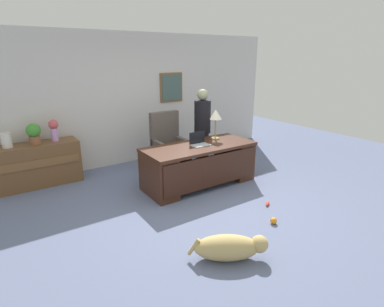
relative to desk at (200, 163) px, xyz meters
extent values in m
plane|color=slate|center=(-0.34, -0.63, -0.41)|extent=(12.00, 12.00, 0.00)
cube|color=silver|center=(-0.34, 1.97, 0.94)|extent=(7.00, 0.12, 2.70)
cube|color=brown|center=(0.54, 1.89, 1.15)|extent=(0.56, 0.03, 0.64)
cube|color=#425B57|center=(0.54, 1.87, 1.15)|extent=(0.48, 0.01, 0.56)
cube|color=#422316|center=(0.00, 0.03, 0.31)|extent=(1.99, 0.85, 0.05)
cube|color=#422316|center=(-0.82, 0.03, -0.06)|extent=(0.36, 0.79, 0.69)
cube|color=#422316|center=(0.82, 0.03, -0.06)|extent=(0.36, 0.79, 0.69)
cube|color=#381E13|center=(0.00, -0.36, -0.03)|extent=(1.89, 0.04, 0.55)
cube|color=brown|center=(-2.44, 1.62, -0.02)|extent=(1.52, 0.48, 0.76)
cube|color=brown|center=(-2.44, 1.37, 0.07)|extent=(1.42, 0.02, 0.14)
cube|color=#564C47|center=(-0.14, 0.80, -0.04)|extent=(0.60, 0.58, 0.18)
cylinder|color=black|center=(-0.14, 0.80, -0.27)|extent=(0.10, 0.10, 0.28)
cylinder|color=black|center=(-0.14, 0.80, -0.38)|extent=(0.52, 0.52, 0.05)
cube|color=#564C47|center=(-0.14, 1.04, 0.42)|extent=(0.60, 0.12, 0.74)
cube|color=#564C47|center=(-0.40, 0.80, 0.16)|extent=(0.08, 0.50, 0.22)
cube|color=#564C47|center=(0.12, 0.80, 0.16)|extent=(0.08, 0.50, 0.22)
cylinder|color=#262323|center=(0.49, 0.63, -0.02)|extent=(0.26, 0.26, 0.78)
cylinder|color=black|center=(0.49, 0.63, 0.69)|extent=(0.32, 0.32, 0.63)
sphere|color=gray|center=(0.49, 0.63, 1.11)|extent=(0.22, 0.22, 0.22)
ellipsoid|color=tan|center=(-0.99, -1.92, -0.26)|extent=(0.79, 0.65, 0.30)
sphere|color=tan|center=(-0.67, -2.12, -0.22)|extent=(0.20, 0.20, 0.20)
cylinder|color=tan|center=(-1.30, -1.72, -0.24)|extent=(0.15, 0.12, 0.21)
cube|color=#B2B5BA|center=(0.00, 0.00, 0.34)|extent=(0.32, 0.22, 0.01)
cube|color=black|center=(0.00, 0.11, 0.45)|extent=(0.32, 0.01, 0.21)
cylinder|color=#9E8447|center=(0.50, 0.22, 0.34)|extent=(0.16, 0.16, 0.02)
cylinder|color=#9E8447|center=(0.50, 0.22, 0.53)|extent=(0.02, 0.02, 0.35)
cone|color=silver|center=(0.50, 0.22, 0.80)|extent=(0.22, 0.22, 0.18)
cylinder|color=#C692D4|center=(-2.05, 1.62, 0.48)|extent=(0.12, 0.12, 0.23)
sphere|color=#CE5257|center=(-2.05, 1.62, 0.66)|extent=(0.17, 0.17, 0.17)
cylinder|color=silver|center=(-2.80, 1.62, 0.48)|extent=(0.16, 0.16, 0.25)
cylinder|color=brown|center=(-2.38, 1.62, 0.43)|extent=(0.18, 0.18, 0.14)
sphere|color=#439133|center=(-2.38, 1.62, 0.60)|extent=(0.24, 0.24, 0.24)
sphere|color=orange|center=(0.06, -1.68, -0.36)|extent=(0.09, 0.09, 0.09)
ellipsoid|color=#E53F33|center=(0.42, -1.24, -0.38)|extent=(0.16, 0.13, 0.05)
camera|label=1|loc=(-2.99, -4.19, 1.81)|focal=28.80mm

